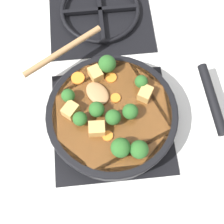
# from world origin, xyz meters

# --- Properties ---
(ground_plane) EXTENTS (2.40, 2.40, 0.00)m
(ground_plane) POSITION_xyz_m (0.00, 0.00, 0.00)
(ground_plane) COLOR silver
(front_burner_grate) EXTENTS (0.31, 0.31, 0.03)m
(front_burner_grate) POSITION_xyz_m (0.00, 0.00, 0.01)
(front_burner_grate) COLOR black
(front_burner_grate) RESTS_ON ground_plane
(rear_burner_grate) EXTENTS (0.31, 0.31, 0.03)m
(rear_burner_grate) POSITION_xyz_m (0.00, 0.36, 0.01)
(rear_burner_grate) COLOR black
(rear_burner_grate) RESTS_ON ground_plane
(skillet_pan) EXTENTS (0.44, 0.33, 0.05)m
(skillet_pan) POSITION_xyz_m (0.00, 0.00, 0.06)
(skillet_pan) COLOR black
(skillet_pan) RESTS_ON front_burner_grate
(wooden_spoon) EXTENTS (0.22, 0.24, 0.02)m
(wooden_spoon) POSITION_xyz_m (-0.08, 0.13, 0.09)
(wooden_spoon) COLOR #A87A4C
(wooden_spoon) RESTS_ON skillet_pan
(tofu_cube_center_large) EXTENTS (0.04, 0.03, 0.03)m
(tofu_cube_center_large) POSITION_xyz_m (-0.04, -0.04, 0.09)
(tofu_cube_center_large) COLOR tan
(tofu_cube_center_large) RESTS_ON skillet_pan
(tofu_cube_near_handle) EXTENTS (0.04, 0.04, 0.03)m
(tofu_cube_near_handle) POSITION_xyz_m (-0.03, 0.10, 0.09)
(tofu_cube_near_handle) COLOR tan
(tofu_cube_near_handle) RESTS_ON skillet_pan
(tofu_cube_east_chunk) EXTENTS (0.05, 0.05, 0.03)m
(tofu_cube_east_chunk) POSITION_xyz_m (-0.10, 0.01, 0.09)
(tofu_cube_east_chunk) COLOR tan
(tofu_cube_east_chunk) RESTS_ON skillet_pan
(tofu_cube_west_chunk) EXTENTS (0.04, 0.05, 0.03)m
(tofu_cube_west_chunk) POSITION_xyz_m (0.08, 0.03, 0.09)
(tofu_cube_west_chunk) COLOR tan
(tofu_cube_west_chunk) RESTS_ON skillet_pan
(broccoli_floret_near_spoon) EXTENTS (0.05, 0.05, 0.05)m
(broccoli_floret_near_spoon) POSITION_xyz_m (0.01, -0.10, 0.11)
(broccoli_floret_near_spoon) COLOR #709956
(broccoli_floret_near_spoon) RESTS_ON skillet_pan
(broccoli_floret_center_top) EXTENTS (0.04, 0.04, 0.05)m
(broccoli_floret_center_top) POSITION_xyz_m (0.05, -0.11, 0.11)
(broccoli_floret_center_top) COLOR #709956
(broccoli_floret_center_top) RESTS_ON skillet_pan
(broccoli_floret_east_rim) EXTENTS (0.04, 0.04, 0.04)m
(broccoli_floret_east_rim) POSITION_xyz_m (0.00, -0.02, 0.10)
(broccoli_floret_east_rim) COLOR #709956
(broccoli_floret_east_rim) RESTS_ON skillet_pan
(broccoli_floret_west_rim) EXTENTS (0.04, 0.04, 0.05)m
(broccoli_floret_west_rim) POSITION_xyz_m (-0.00, 0.12, 0.11)
(broccoli_floret_west_rim) COLOR #709956
(broccoli_floret_west_rim) RESTS_ON skillet_pan
(broccoli_floret_north_edge) EXTENTS (0.03, 0.03, 0.04)m
(broccoli_floret_north_edge) POSITION_xyz_m (-0.10, 0.04, 0.10)
(broccoli_floret_north_edge) COLOR #709956
(broccoli_floret_north_edge) RESTS_ON skillet_pan
(broccoli_floret_south_cluster) EXTENTS (0.03, 0.03, 0.04)m
(broccoli_floret_south_cluster) POSITION_xyz_m (-0.08, -0.02, 0.10)
(broccoli_floret_south_cluster) COLOR #709956
(broccoli_floret_south_cluster) RESTS_ON skillet_pan
(broccoli_floret_mid_floret) EXTENTS (0.04, 0.04, 0.05)m
(broccoli_floret_mid_floret) POSITION_xyz_m (0.04, -0.01, 0.10)
(broccoli_floret_mid_floret) COLOR #709956
(broccoli_floret_mid_floret) RESTS_ON skillet_pan
(broccoli_floret_small_inner) EXTENTS (0.04, 0.04, 0.04)m
(broccoli_floret_small_inner) POSITION_xyz_m (-0.04, 0.00, 0.10)
(broccoli_floret_small_inner) COLOR #709956
(broccoli_floret_small_inner) RESTS_ON skillet_pan
(broccoli_floret_tall_stem) EXTENTS (0.03, 0.03, 0.04)m
(broccoli_floret_tall_stem) POSITION_xyz_m (0.08, 0.06, 0.10)
(broccoli_floret_tall_stem) COLOR #709956
(broccoli_floret_tall_stem) RESTS_ON skillet_pan
(carrot_slice_orange_thin) EXTENTS (0.03, 0.03, 0.01)m
(carrot_slice_orange_thin) POSITION_xyz_m (-0.02, -0.06, 0.08)
(carrot_slice_orange_thin) COLOR orange
(carrot_slice_orange_thin) RESTS_ON skillet_pan
(carrot_slice_near_center) EXTENTS (0.03, 0.03, 0.01)m
(carrot_slice_near_center) POSITION_xyz_m (0.01, 0.09, 0.08)
(carrot_slice_near_center) COLOR orange
(carrot_slice_near_center) RESTS_ON skillet_pan
(carrot_slice_edge_slice) EXTENTS (0.02, 0.02, 0.01)m
(carrot_slice_edge_slice) POSITION_xyz_m (0.01, 0.04, 0.08)
(carrot_slice_edge_slice) COLOR orange
(carrot_slice_edge_slice) RESTS_ON skillet_pan
(carrot_slice_under_broccoli) EXTENTS (0.03, 0.03, 0.01)m
(carrot_slice_under_broccoli) POSITION_xyz_m (-0.08, 0.10, 0.08)
(carrot_slice_under_broccoli) COLOR orange
(carrot_slice_under_broccoli) RESTS_ON skillet_pan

